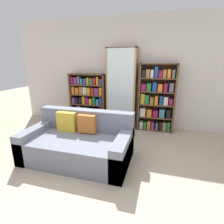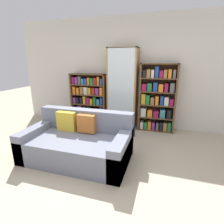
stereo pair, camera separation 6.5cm
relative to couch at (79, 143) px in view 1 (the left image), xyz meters
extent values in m
plane|color=tan|center=(0.49, -0.48, -0.27)|extent=(16.00, 16.00, 0.00)
cube|color=beige|center=(0.49, 1.94, 1.08)|extent=(6.15, 0.06, 2.70)
cube|color=slate|center=(0.00, -0.06, -0.07)|extent=(1.79, 0.99, 0.40)
cube|color=slate|center=(0.00, 0.34, 0.33)|extent=(1.79, 0.20, 0.39)
cube|color=slate|center=(-0.79, -0.06, -0.01)|extent=(0.20, 0.99, 0.52)
cube|color=slate|center=(0.80, -0.06, -0.01)|extent=(0.20, 0.99, 0.52)
cube|color=gold|center=(-0.31, 0.18, 0.31)|extent=(0.36, 0.12, 0.36)
cube|color=#B76628|center=(0.09, 0.18, 0.31)|extent=(0.32, 0.12, 0.32)
cube|color=brown|center=(-1.01, 1.73, 0.39)|extent=(0.04, 0.32, 1.34)
cube|color=brown|center=(-0.08, 1.73, 0.39)|extent=(0.04, 0.32, 1.34)
cube|color=brown|center=(-0.55, 1.73, 1.05)|extent=(0.97, 0.32, 0.02)
cube|color=brown|center=(-0.55, 1.73, -0.26)|extent=(0.97, 0.32, 0.02)
cube|color=brown|center=(-0.55, 1.89, 0.39)|extent=(0.97, 0.01, 1.34)
cube|color=brown|center=(-0.55, 1.73, 0.01)|extent=(0.89, 0.32, 0.02)
cube|color=brown|center=(-0.55, 1.73, 0.27)|extent=(0.89, 0.32, 0.02)
cube|color=brown|center=(-0.55, 1.73, 0.52)|extent=(0.89, 0.32, 0.02)
cube|color=brown|center=(-0.55, 1.73, 0.78)|extent=(0.89, 0.32, 0.02)
cube|color=olive|center=(-0.93, 1.72, -0.18)|extent=(0.09, 0.24, 0.14)
cube|color=#8E1947|center=(-0.82, 1.72, -0.17)|extent=(0.09, 0.24, 0.16)
cube|color=orange|center=(-0.71, 1.72, -0.16)|extent=(0.07, 0.24, 0.17)
cube|color=#7A3384|center=(-0.60, 1.72, -0.16)|extent=(0.08, 0.24, 0.18)
cube|color=orange|center=(-0.49, 1.72, -0.15)|extent=(0.07, 0.24, 0.21)
cube|color=#1E4293|center=(-0.38, 1.72, -0.15)|extent=(0.07, 0.24, 0.20)
cube|color=beige|center=(-0.28, 1.72, -0.17)|extent=(0.07, 0.24, 0.16)
cube|color=#237038|center=(-0.17, 1.72, -0.17)|extent=(0.08, 0.24, 0.16)
cube|color=#8E1947|center=(-0.92, 1.72, 0.09)|extent=(0.08, 0.24, 0.14)
cube|color=#7A3384|center=(-0.79, 1.72, 0.12)|extent=(0.10, 0.24, 0.20)
cube|color=gold|center=(-0.67, 1.72, 0.10)|extent=(0.09, 0.24, 0.16)
cube|color=black|center=(-0.55, 1.72, 0.12)|extent=(0.09, 0.24, 0.19)
cube|color=#5B5B60|center=(-0.43, 1.72, 0.09)|extent=(0.10, 0.24, 0.13)
cube|color=black|center=(-0.30, 1.72, 0.09)|extent=(0.08, 0.24, 0.14)
cube|color=#7A3384|center=(-0.17, 1.72, 0.12)|extent=(0.09, 0.24, 0.20)
cube|color=#7A3384|center=(-0.93, 1.72, 0.35)|extent=(0.07, 0.24, 0.15)
cube|color=black|center=(-0.84, 1.72, 0.35)|extent=(0.06, 0.24, 0.15)
cube|color=black|center=(-0.74, 1.72, 0.36)|extent=(0.06, 0.24, 0.17)
cube|color=gold|center=(-0.64, 1.72, 0.38)|extent=(0.07, 0.24, 0.20)
cube|color=#8E1947|center=(-0.55, 1.72, 0.37)|extent=(0.08, 0.24, 0.18)
cube|color=gold|center=(-0.45, 1.72, 0.35)|extent=(0.07, 0.24, 0.15)
cube|color=#237038|center=(-0.35, 1.72, 0.38)|extent=(0.06, 0.24, 0.20)
cube|color=teal|center=(-0.26, 1.72, 0.35)|extent=(0.07, 0.24, 0.15)
cube|color=#1E4293|center=(-0.16, 1.72, 0.38)|extent=(0.06, 0.24, 0.21)
cube|color=orange|center=(-0.93, 1.72, 0.63)|extent=(0.07, 0.24, 0.19)
cube|color=orange|center=(-0.82, 1.72, 0.62)|extent=(0.07, 0.24, 0.17)
cube|color=olive|center=(-0.71, 1.72, 0.63)|extent=(0.09, 0.24, 0.20)
cube|color=beige|center=(-0.60, 1.72, 0.63)|extent=(0.10, 0.24, 0.19)
cube|color=gold|center=(-0.49, 1.72, 0.63)|extent=(0.08, 0.24, 0.18)
cube|color=#AD231E|center=(-0.38, 1.72, 0.63)|extent=(0.08, 0.24, 0.18)
cube|color=#7A3384|center=(-0.27, 1.72, 0.62)|extent=(0.09, 0.24, 0.18)
cube|color=orange|center=(-0.16, 1.72, 0.64)|extent=(0.08, 0.24, 0.20)
cube|color=#8E1947|center=(-0.94, 1.72, 0.89)|extent=(0.06, 0.24, 0.18)
cube|color=#7A3384|center=(-0.85, 1.72, 0.88)|extent=(0.07, 0.24, 0.18)
cube|color=#5B5B60|center=(-0.76, 1.72, 0.89)|extent=(0.07, 0.24, 0.20)
cube|color=teal|center=(-0.68, 1.72, 0.86)|extent=(0.05, 0.24, 0.14)
cube|color=#1E4293|center=(-0.59, 1.72, 0.87)|extent=(0.07, 0.24, 0.15)
cube|color=orange|center=(-0.50, 1.72, 0.88)|extent=(0.06, 0.24, 0.17)
cube|color=#237038|center=(-0.41, 1.72, 0.88)|extent=(0.07, 0.24, 0.16)
cube|color=#AD231E|center=(-0.33, 1.72, 0.88)|extent=(0.06, 0.24, 0.17)
cube|color=orange|center=(-0.24, 1.72, 0.89)|extent=(0.05, 0.24, 0.20)
cube|color=#1E4293|center=(-0.15, 1.72, 0.87)|extent=(0.06, 0.24, 0.15)
cube|color=#AD7F4C|center=(0.03, 1.71, 0.71)|extent=(0.04, 0.36, 1.96)
cube|color=#AD7F4C|center=(0.70, 1.71, 0.71)|extent=(0.04, 0.36, 1.96)
cube|color=#AD7F4C|center=(0.37, 1.71, 1.68)|extent=(0.71, 0.36, 0.02)
cube|color=#AD7F4C|center=(0.37, 1.71, -0.26)|extent=(0.71, 0.36, 0.02)
cube|color=#AD7F4C|center=(0.37, 1.89, 0.71)|extent=(0.71, 0.01, 1.96)
cube|color=silver|center=(0.37, 1.54, 0.71)|extent=(0.63, 0.01, 1.94)
cube|color=#AD7F4C|center=(0.37, 1.71, 0.07)|extent=(0.63, 0.32, 0.02)
cube|color=#AD7F4C|center=(0.37, 1.71, 0.39)|extent=(0.63, 0.32, 0.02)
cube|color=#AD7F4C|center=(0.37, 1.71, 0.71)|extent=(0.63, 0.32, 0.02)
cube|color=#AD7F4C|center=(0.37, 1.71, 1.03)|extent=(0.63, 0.32, 0.02)
cube|color=#AD7F4C|center=(0.37, 1.71, 1.34)|extent=(0.63, 0.32, 0.02)
cylinder|color=silver|center=(0.13, 1.73, -0.21)|extent=(0.01, 0.01, 0.08)
cone|color=silver|center=(0.13, 1.73, -0.12)|extent=(0.08, 0.08, 0.10)
cylinder|color=silver|center=(0.25, 1.73, -0.21)|extent=(0.01, 0.01, 0.08)
cone|color=silver|center=(0.25, 1.73, -0.12)|extent=(0.08, 0.08, 0.10)
cylinder|color=silver|center=(0.37, 1.71, -0.21)|extent=(0.01, 0.01, 0.08)
cone|color=silver|center=(0.37, 1.71, -0.12)|extent=(0.08, 0.08, 0.10)
cylinder|color=silver|center=(0.49, 1.71, -0.21)|extent=(0.01, 0.01, 0.08)
cone|color=silver|center=(0.49, 1.71, -0.12)|extent=(0.08, 0.08, 0.10)
cylinder|color=silver|center=(0.61, 1.73, -0.21)|extent=(0.01, 0.01, 0.08)
cone|color=silver|center=(0.61, 1.73, -0.12)|extent=(0.08, 0.08, 0.10)
cylinder|color=silver|center=(0.15, 1.71, 0.12)|extent=(0.01, 0.01, 0.09)
cone|color=silver|center=(0.15, 1.71, 0.22)|extent=(0.09, 0.09, 0.11)
cylinder|color=silver|center=(0.30, 1.73, 0.12)|extent=(0.01, 0.01, 0.09)
cone|color=silver|center=(0.30, 1.73, 0.22)|extent=(0.09, 0.09, 0.11)
cylinder|color=silver|center=(0.44, 1.70, 0.12)|extent=(0.01, 0.01, 0.09)
cone|color=silver|center=(0.44, 1.70, 0.22)|extent=(0.09, 0.09, 0.11)
cylinder|color=silver|center=(0.59, 1.72, 0.12)|extent=(0.01, 0.01, 0.09)
cone|color=silver|center=(0.59, 1.72, 0.22)|extent=(0.09, 0.09, 0.11)
cylinder|color=silver|center=(0.12, 1.72, 0.44)|extent=(0.01, 0.01, 0.08)
cone|color=silver|center=(0.12, 1.72, 0.52)|extent=(0.07, 0.07, 0.10)
cylinder|color=silver|center=(0.22, 1.73, 0.44)|extent=(0.01, 0.01, 0.08)
cone|color=silver|center=(0.22, 1.73, 0.52)|extent=(0.07, 0.07, 0.10)
cylinder|color=silver|center=(0.32, 1.72, 0.44)|extent=(0.01, 0.01, 0.08)
cone|color=silver|center=(0.32, 1.72, 0.52)|extent=(0.07, 0.07, 0.10)
cylinder|color=silver|center=(0.42, 1.72, 0.44)|extent=(0.01, 0.01, 0.08)
cone|color=silver|center=(0.42, 1.72, 0.52)|extent=(0.07, 0.07, 0.10)
cylinder|color=silver|center=(0.52, 1.71, 0.44)|extent=(0.01, 0.01, 0.08)
cone|color=silver|center=(0.52, 1.71, 0.52)|extent=(0.07, 0.07, 0.10)
cylinder|color=silver|center=(0.61, 1.70, 0.44)|extent=(0.01, 0.01, 0.08)
cone|color=silver|center=(0.61, 1.70, 0.52)|extent=(0.07, 0.07, 0.10)
cylinder|color=silver|center=(0.13, 1.72, 0.75)|extent=(0.01, 0.01, 0.06)
cone|color=silver|center=(0.13, 1.72, 0.82)|extent=(0.08, 0.08, 0.08)
cylinder|color=silver|center=(0.25, 1.71, 0.75)|extent=(0.01, 0.01, 0.06)
cone|color=silver|center=(0.25, 1.71, 0.82)|extent=(0.08, 0.08, 0.08)
cylinder|color=silver|center=(0.37, 1.71, 0.75)|extent=(0.01, 0.01, 0.06)
cone|color=silver|center=(0.37, 1.71, 0.82)|extent=(0.08, 0.08, 0.08)
cylinder|color=silver|center=(0.49, 1.70, 0.75)|extent=(0.01, 0.01, 0.06)
cone|color=silver|center=(0.49, 1.70, 0.82)|extent=(0.08, 0.08, 0.08)
cylinder|color=silver|center=(0.61, 1.70, 0.75)|extent=(0.01, 0.01, 0.06)
cone|color=silver|center=(0.61, 1.70, 0.82)|extent=(0.08, 0.08, 0.08)
cylinder|color=silver|center=(0.17, 1.72, 1.08)|extent=(0.01, 0.01, 0.09)
cone|color=silver|center=(0.17, 1.72, 1.18)|extent=(0.09, 0.09, 0.11)
cylinder|color=silver|center=(0.37, 1.71, 1.08)|extent=(0.01, 0.01, 0.09)
cone|color=silver|center=(0.37, 1.71, 1.18)|extent=(0.09, 0.09, 0.11)
cylinder|color=silver|center=(0.57, 1.72, 1.08)|extent=(0.01, 0.01, 0.09)
cone|color=silver|center=(0.57, 1.72, 1.18)|extent=(0.09, 0.09, 0.11)
cylinder|color=silver|center=(0.17, 1.72, 1.40)|extent=(0.01, 0.01, 0.08)
cone|color=silver|center=(0.17, 1.72, 1.49)|extent=(0.09, 0.09, 0.10)
cylinder|color=silver|center=(0.37, 1.72, 1.40)|extent=(0.01, 0.01, 0.08)
cone|color=silver|center=(0.37, 1.72, 1.49)|extent=(0.09, 0.09, 0.10)
cylinder|color=silver|center=(0.57, 1.70, 1.40)|extent=(0.01, 0.01, 0.08)
cone|color=silver|center=(0.57, 1.70, 1.49)|extent=(0.09, 0.09, 0.10)
cube|color=brown|center=(0.82, 1.73, 0.53)|extent=(0.04, 0.32, 1.61)
cube|color=brown|center=(1.63, 1.73, 0.53)|extent=(0.04, 0.32, 1.61)
cube|color=brown|center=(1.22, 1.73, 1.32)|extent=(0.85, 0.32, 0.02)
cube|color=brown|center=(1.22, 1.73, -0.26)|extent=(0.85, 0.32, 0.02)
cube|color=brown|center=(1.22, 1.89, 0.53)|extent=(0.85, 0.01, 1.61)
cube|color=brown|center=(1.22, 1.73, 0.06)|extent=(0.77, 0.32, 0.02)
cube|color=brown|center=(1.22, 1.73, 0.37)|extent=(0.77, 0.32, 0.02)
cube|color=brown|center=(1.22, 1.73, 0.68)|extent=(0.77, 0.32, 0.02)
cube|color=brown|center=(1.22, 1.73, 1.00)|extent=(0.77, 0.32, 0.02)
cube|color=beige|center=(0.90, 1.72, -0.16)|extent=(0.08, 0.24, 0.17)
cube|color=#237038|center=(0.99, 1.72, -0.17)|extent=(0.08, 0.24, 0.17)
cube|color=orange|center=(1.09, 1.72, -0.15)|extent=(0.07, 0.24, 0.20)
cube|color=#7A3384|center=(1.18, 1.72, -0.16)|extent=(0.07, 0.24, 0.19)
cube|color=#5B5B60|center=(1.27, 1.72, -0.16)|extent=(0.06, 0.24, 0.18)
cube|color=black|center=(1.36, 1.72, -0.15)|extent=(0.07, 0.24, 0.21)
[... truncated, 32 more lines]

